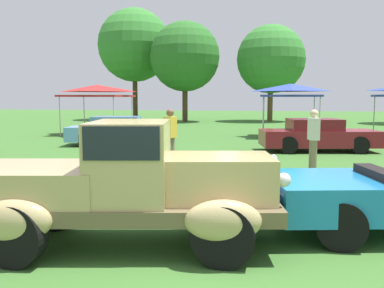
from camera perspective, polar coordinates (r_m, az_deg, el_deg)
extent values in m
plane|color=#386628|center=(5.71, -1.73, -14.35)|extent=(120.00, 120.00, 0.00)
cube|color=brown|center=(5.84, -9.31, -8.19)|extent=(4.33, 2.15, 0.20)
cube|color=tan|center=(5.68, 3.07, -4.59)|extent=(1.70, 1.34, 0.60)
ellipsoid|color=silver|center=(5.78, 10.92, -4.72)|extent=(0.25, 0.54, 0.68)
cube|color=tan|center=(5.70, -8.30, -2.17)|extent=(1.22, 1.53, 1.04)
cube|color=black|center=(5.66, -8.35, 0.83)|extent=(1.13, 1.54, 0.40)
cube|color=tan|center=(6.08, -20.35, -5.04)|extent=(2.02, 1.70, 0.48)
ellipsoid|color=tan|center=(6.47, 3.33, -6.69)|extent=(0.97, 0.52, 0.52)
ellipsoid|color=tan|center=(5.08, 4.22, -10.35)|extent=(0.97, 0.52, 0.52)
ellipsoid|color=tan|center=(6.80, -18.11, -6.35)|extent=(0.97, 0.52, 0.52)
ellipsoid|color=tan|center=(5.49, -22.90, -9.54)|extent=(0.97, 0.52, 0.52)
sphere|color=silver|center=(6.20, 10.59, -3.22)|extent=(0.18, 0.18, 0.18)
sphere|color=silver|center=(5.35, 12.28, -4.76)|extent=(0.18, 0.18, 0.18)
cylinder|color=black|center=(6.51, 3.32, -8.24)|extent=(0.76, 0.24, 0.76)
cylinder|color=black|center=(5.13, 4.20, -12.27)|extent=(0.76, 0.24, 0.76)
cylinder|color=black|center=(6.84, -18.06, -7.82)|extent=(0.76, 0.24, 0.76)
cylinder|color=black|center=(5.54, -22.82, -11.33)|extent=(0.76, 0.24, 0.76)
cube|color=black|center=(6.89, 23.89, -4.30)|extent=(0.53, 1.24, 0.28)
cylinder|color=black|center=(7.39, 15.14, -7.09)|extent=(0.66, 0.20, 0.66)
cylinder|color=black|center=(5.98, 19.49, -10.42)|extent=(0.66, 0.20, 0.66)
cube|color=#669EDB|center=(18.11, -9.53, 1.41)|extent=(4.59, 2.36, 0.60)
cube|color=#517EAF|center=(18.11, -10.11, 2.98)|extent=(2.13, 1.74, 0.44)
cylinder|color=black|center=(17.17, -5.69, 0.60)|extent=(0.64, 0.22, 0.64)
cylinder|color=black|center=(17.67, -14.18, 0.60)|extent=(0.64, 0.22, 0.64)
cube|color=maroon|center=(16.55, 16.67, 0.78)|extent=(4.48, 2.41, 0.60)
cube|color=maroon|center=(16.47, 16.15, 2.51)|extent=(2.10, 1.75, 0.44)
cylinder|color=black|center=(16.26, 21.72, -0.14)|extent=(0.64, 0.22, 0.64)
cylinder|color=black|center=(15.51, 12.94, -0.14)|extent=(0.64, 0.22, 0.64)
cylinder|color=#7F7056|center=(12.19, -3.17, -1.18)|extent=(0.16, 0.16, 0.86)
cylinder|color=#7F7056|center=(12.36, -2.72, -1.07)|extent=(0.16, 0.16, 0.86)
cube|color=gold|center=(12.20, -2.96, 2.27)|extent=(0.34, 0.45, 0.60)
sphere|color=brown|center=(12.18, -2.97, 4.24)|extent=(0.22, 0.22, 0.22)
cylinder|color=#7F7056|center=(11.97, 16.12, -1.56)|extent=(0.16, 0.16, 0.86)
cylinder|color=#7F7056|center=(12.16, 15.87, -1.43)|extent=(0.16, 0.16, 0.86)
cube|color=silver|center=(12.00, 16.10, 1.97)|extent=(0.31, 0.44, 0.60)
sphere|color=beige|center=(11.97, 16.16, 3.97)|extent=(0.22, 0.22, 0.22)
cylinder|color=#B7B7BC|center=(24.68, -8.07, 3.93)|extent=(0.05, 0.05, 2.05)
cylinder|color=#B7B7BC|center=(21.90, -10.52, 3.59)|extent=(0.05, 0.05, 2.05)
cylinder|color=#B7B7BC|center=(25.77, -14.34, 3.89)|extent=(0.05, 0.05, 2.05)
cylinder|color=#B7B7BC|center=(23.12, -17.40, 3.55)|extent=(0.05, 0.05, 2.05)
cube|color=red|center=(23.80, -12.64, 6.34)|extent=(3.29, 3.29, 0.10)
pyramid|color=red|center=(23.81, -12.67, 7.35)|extent=(3.22, 3.22, 0.38)
cylinder|color=#B7B7BC|center=(23.49, 16.12, 3.63)|extent=(0.05, 0.05, 2.05)
cylinder|color=#B7B7BC|center=(20.87, 16.83, 3.30)|extent=(0.05, 0.05, 2.05)
cylinder|color=#B7B7BC|center=(23.38, 9.65, 3.77)|extent=(0.05, 0.05, 2.05)
cylinder|color=#B7B7BC|center=(20.74, 9.55, 3.47)|extent=(0.05, 0.05, 2.05)
cube|color=#2D429E|center=(22.06, 13.11, 6.35)|extent=(2.94, 2.94, 0.10)
pyramid|color=#2D429E|center=(22.06, 13.13, 7.44)|extent=(2.88, 2.88, 0.38)
cylinder|color=#B7B7BC|center=(23.20, 23.33, 3.33)|extent=(0.05, 0.05, 2.05)
cylinder|color=#47331E|center=(39.06, -7.68, 6.87)|extent=(0.44, 0.44, 4.90)
sphere|color=#337A2D|center=(39.34, -7.77, 13.06)|extent=(6.54, 6.54, 6.54)
cylinder|color=#47331E|center=(35.47, -0.95, 6.10)|extent=(0.44, 0.44, 3.80)
sphere|color=#286623|center=(35.63, -0.96, 11.71)|extent=(5.76, 5.76, 5.76)
cylinder|color=brown|center=(36.55, 10.50, 5.88)|extent=(0.44, 0.44, 3.64)
sphere|color=#337A2D|center=(36.69, 10.60, 11.19)|extent=(5.72, 5.72, 5.72)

